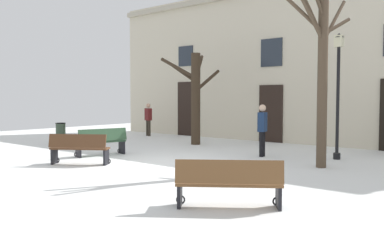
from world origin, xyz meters
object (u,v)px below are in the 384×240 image
litter_bin (61,134)px  person_by_shop_door (148,118)px  tree_center (195,93)px  tree_foreground (322,65)px  bench_back_to_back_right (229,183)px  person_crossing_plaza (262,128)px  bench_by_litter_bin (79,148)px  bench_far_corner (101,142)px  streetlamp (338,83)px

litter_bin → person_by_shop_door: size_ratio=0.54×
tree_center → litter_bin: (-4.22, -3.64, -1.67)m
tree_foreground → bench_back_to_back_right: (0.44, -5.06, -2.37)m
tree_center → person_by_shop_door: size_ratio=2.34×
litter_bin → tree_center: bearing=40.8°
bench_back_to_back_right → person_by_shop_door: (-10.87, 8.60, 0.46)m
tree_center → bench_back_to_back_right: (6.71, -7.27, -1.67)m
tree_center → person_crossing_plaza: 4.35m
bench_back_to_back_right → bench_by_litter_bin: bench_by_litter_bin is taller
bench_far_corner → person_crossing_plaza: person_crossing_plaza is taller
person_crossing_plaza → litter_bin: bearing=93.0°
streetlamp → bench_back_to_back_right: streetlamp is taller
streetlamp → person_crossing_plaza: 2.73m
tree_foreground → person_crossing_plaza: tree_foreground is taller
litter_bin → bench_far_corner: bearing=-14.0°
tree_center → litter_bin: size_ratio=4.29×
bench_by_litter_bin → person_by_shop_door: (-4.89, 7.50, 0.44)m
bench_by_litter_bin → person_crossing_plaza: 5.81m
tree_foreground → bench_by_litter_bin: size_ratio=3.13×
tree_foreground → bench_far_corner: size_ratio=2.97×
tree_center → bench_far_corner: bearing=-93.0°
person_by_shop_door → person_crossing_plaza: 8.56m
bench_far_corner → person_crossing_plaza: bearing=142.2°
person_by_shop_door → bench_by_litter_bin: bearing=-42.8°
tree_center → streetlamp: 6.09m
tree_center → bench_by_litter_bin: 6.43m
tree_center → bench_by_litter_bin: size_ratio=2.32×
tree_foreground → person_by_shop_door: tree_foreground is taller
tree_center → bench_back_to_back_right: 10.03m
tree_foreground → streetlamp: size_ratio=1.32×
tree_foreground → bench_back_to_back_right: size_ratio=2.93×
person_by_shop_door → tree_foreground: bearing=-4.7°
litter_bin → bench_back_to_back_right: (10.93, -3.63, -0.00)m
tree_foreground → streetlamp: tree_foreground is taller
tree_foreground → bench_back_to_back_right: bearing=-85.0°
streetlamp → bench_far_corner: size_ratio=2.25×
bench_back_to_back_right → person_by_shop_door: person_by_shop_door is taller
litter_bin → person_crossing_plaza: (8.18, 2.27, 0.50)m
tree_foreground → streetlamp: 1.87m
streetlamp → bench_back_to_back_right: (0.64, -6.87, -1.95)m
person_by_shop_door → bench_back_to_back_right: bearing=-24.3°
bench_back_to_back_right → person_by_shop_door: size_ratio=1.07×
bench_by_litter_bin → person_by_shop_door: bearing=-90.0°
tree_center → bench_back_to_back_right: tree_center is taller
litter_bin → bench_far_corner: size_ratio=0.51×
bench_back_to_back_right → person_by_shop_door: 13.87m
bench_by_litter_bin → litter_bin: bearing=-60.2°
bench_by_litter_bin → person_crossing_plaza: person_crossing_plaza is taller
streetlamp → litter_bin: 10.96m
person_by_shop_door → streetlamp: bearing=4.5°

